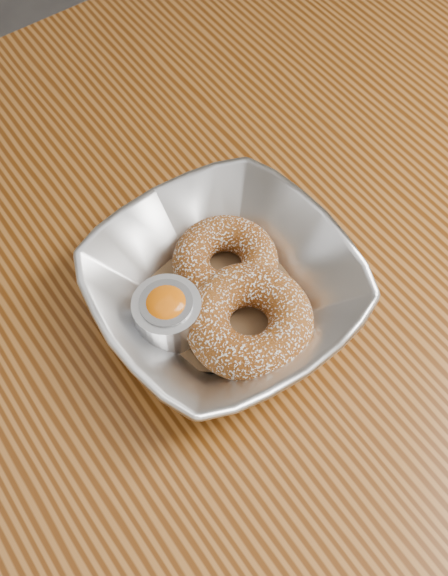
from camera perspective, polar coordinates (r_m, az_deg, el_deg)
ground_plane at (r=1.34m, az=-2.51°, el=-16.07°), size 4.00×4.00×0.00m
table at (r=0.73m, az=-4.44°, el=-2.94°), size 1.20×0.80×0.75m
serving_bowl at (r=0.60m, az=-0.00°, el=-0.08°), size 0.23×0.23×0.06m
parchment at (r=0.62m, az=0.00°, el=-1.00°), size 0.20×0.20×0.00m
donut_back at (r=0.62m, az=0.11°, el=2.27°), size 0.11×0.11×0.03m
donut_front at (r=0.58m, az=2.13°, el=-2.80°), size 0.15×0.15×0.04m
ramekin at (r=0.59m, az=-4.80°, el=-2.14°), size 0.06×0.06×0.05m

